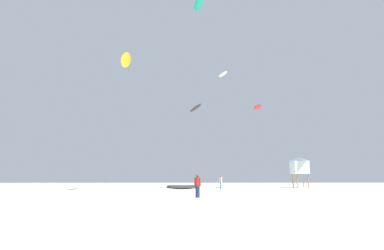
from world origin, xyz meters
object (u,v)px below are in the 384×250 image
object	(u,v)px
kite_grounded_near	(182,187)
kite_aloft_2	(257,107)
kite_aloft_3	(126,60)
person_foreground	(198,184)
person_midground	(221,181)
kite_aloft_0	(196,108)
lifeguard_tower	(299,165)
kite_aloft_4	(199,3)
kite_aloft_1	(223,74)

from	to	relation	value
kite_grounded_near	kite_aloft_2	size ratio (longest dim) A/B	1.43
kite_grounded_near	kite_aloft_3	bearing A→B (deg)	-142.34
person_foreground	kite_aloft_3	size ratio (longest dim) A/B	0.38
person_midground	kite_aloft_2	bearing A→B (deg)	28.71
kite_aloft_0	person_midground	bearing A→B (deg)	-48.18
lifeguard_tower	kite_aloft_2	world-z (taller)	kite_aloft_2
kite_grounded_near	kite_aloft_3	size ratio (longest dim) A/B	0.89
kite_grounded_near	kite_aloft_4	world-z (taller)	kite_aloft_4
kite_grounded_near	kite_aloft_1	xyz separation A→B (m)	(7.38, 15.32, 20.20)
kite_aloft_1	kite_aloft_3	size ratio (longest dim) A/B	0.78
lifeguard_tower	kite_aloft_1	world-z (taller)	kite_aloft_1
kite_aloft_3	person_foreground	bearing A→B (deg)	-52.53
kite_grounded_near	kite_aloft_3	distance (m)	16.61
person_foreground	kite_aloft_4	distance (m)	31.87
lifeguard_tower	kite_aloft_3	world-z (taller)	kite_aloft_3
lifeguard_tower	kite_aloft_2	size ratio (longest dim) A/B	1.47
kite_grounded_near	kite_aloft_1	world-z (taller)	kite_aloft_1
person_foreground	kite_aloft_2	world-z (taller)	kite_aloft_2
person_midground	kite_aloft_1	distance (m)	24.87
kite_aloft_2	kite_aloft_4	distance (m)	18.18
lifeguard_tower	kite_aloft_0	xyz separation A→B (m)	(-14.23, 0.20, 8.03)
kite_grounded_near	kite_aloft_2	distance (m)	14.69
lifeguard_tower	kite_aloft_4	size ratio (longest dim) A/B	0.99
kite_grounded_near	kite_aloft_2	xyz separation A→B (m)	(10.13, 1.36, 10.54)
kite_aloft_0	kite_aloft_4	world-z (taller)	kite_aloft_4
person_midground	person_foreground	bearing A→B (deg)	-87.97
person_foreground	kite_aloft_4	xyz separation A→B (m)	(1.05, 18.23, 26.12)
kite_aloft_4	kite_grounded_near	bearing A→B (deg)	-127.40
kite_aloft_3	kite_aloft_4	world-z (taller)	kite_aloft_4
kite_aloft_1	lifeguard_tower	bearing A→B (deg)	-54.45
kite_aloft_2	kite_grounded_near	bearing A→B (deg)	-172.33
kite_aloft_4	lifeguard_tower	bearing A→B (deg)	0.47
person_midground	kite_aloft_1	size ratio (longest dim) A/B	0.47
kite_aloft_1	kite_aloft_2	size ratio (longest dim) A/B	1.25
lifeguard_tower	kite_aloft_0	bearing A→B (deg)	179.18
person_foreground	kite_aloft_0	world-z (taller)	kite_aloft_0
kite_aloft_1	kite_aloft_0	bearing A→B (deg)	-115.01
kite_grounded_near	lifeguard_tower	world-z (taller)	lifeguard_tower
person_foreground	kite_aloft_0	xyz separation A→B (m)	(0.52, 18.54, 10.09)
kite_aloft_0	kite_aloft_1	size ratio (longest dim) A/B	1.30
lifeguard_tower	kite_aloft_0	size ratio (longest dim) A/B	0.91
person_midground	lifeguard_tower	world-z (taller)	lifeguard_tower
kite_aloft_0	kite_aloft_2	bearing A→B (deg)	-13.76
kite_aloft_3	kite_aloft_2	bearing A→B (deg)	20.96
kite_aloft_1	kite_aloft_3	xyz separation A→B (m)	(-13.86, -20.32, -5.74)
lifeguard_tower	kite_aloft_2	xyz separation A→B (m)	(-5.92, -1.83, 7.72)
kite_aloft_1	kite_aloft_2	xyz separation A→B (m)	(2.75, -13.96, -9.65)
person_midground	kite_aloft_0	world-z (taller)	kite_aloft_0
person_foreground	kite_aloft_0	distance (m)	21.11
kite_aloft_3	kite_aloft_4	size ratio (longest dim) A/B	1.08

